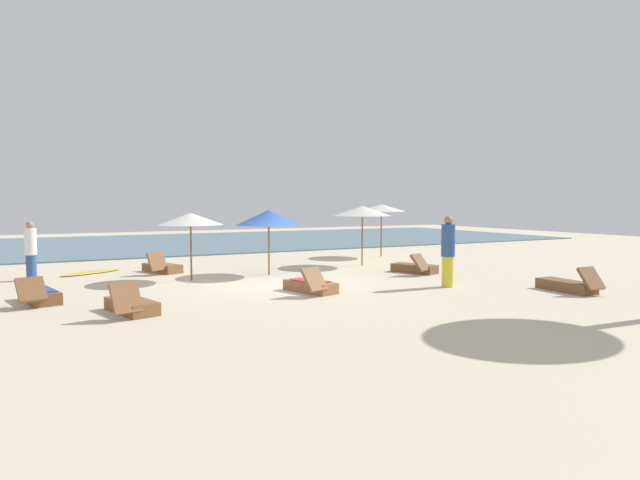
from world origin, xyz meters
name	(u,v)px	position (x,y,z in m)	size (l,w,h in m)	color
ground_plane	(286,284)	(0.00, 0.00, 0.00)	(60.00, 60.00, 0.00)	beige
ocean_water	(167,243)	(0.00, 17.00, 0.03)	(48.00, 16.00, 0.06)	slate
umbrella_0	(191,219)	(-2.24, 1.98, 1.85)	(1.94, 1.94, 2.03)	brown
umbrella_2	(362,211)	(4.34, 2.89, 2.03)	(2.15, 2.15, 2.21)	brown
umbrella_3	(381,208)	(6.79, 5.29, 2.10)	(2.09, 2.09, 2.26)	brown
umbrella_4	(269,218)	(0.31, 2.11, 1.85)	(2.12, 2.12, 2.10)	olive
lounger_0	(131,305)	(-4.51, -2.13, 0.17)	(1.01, 1.73, 0.75)	brown
lounger_1	(415,268)	(4.78, 0.28, 0.17)	(1.18, 1.78, 0.69)	brown
lounger_2	(162,267)	(-2.69, 4.24, 0.17)	(1.19, 1.73, 0.74)	brown
lounger_3	(39,295)	(-6.25, 0.09, 0.18)	(0.97, 1.79, 0.67)	brown
lounger_4	(311,286)	(0.02, -1.53, 0.18)	(1.07, 1.77, 0.71)	olive
lounger_5	(569,285)	(6.10, -4.53, 0.17)	(0.64, 1.69, 0.71)	brown
person_0	(31,251)	(-6.51, 4.19, 0.90)	(0.41, 0.41, 1.78)	#2D4C8C
person_1	(448,251)	(3.79, -2.48, 0.99)	(0.41, 0.41, 1.97)	yellow
surfboard	(92,272)	(-4.79, 5.09, 0.04)	(2.16, 1.61, 0.07)	gold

